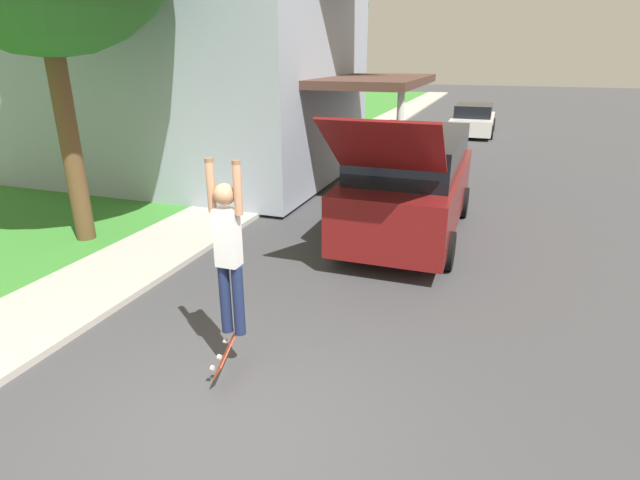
% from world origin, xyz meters
% --- Properties ---
extents(ground_plane, '(120.00, 120.00, 0.00)m').
position_xyz_m(ground_plane, '(0.00, 0.00, 0.00)').
color(ground_plane, '#3D3D3F').
extents(lawn, '(10.00, 80.00, 0.08)m').
position_xyz_m(lawn, '(-8.00, 6.00, 0.04)').
color(lawn, '#387F2D').
rests_on(lawn, ground_plane).
extents(sidewalk, '(1.80, 80.00, 0.10)m').
position_xyz_m(sidewalk, '(-3.60, 6.00, 0.05)').
color(sidewalk, '#ADA89E').
rests_on(sidewalk, ground_plane).
extents(house, '(13.32, 7.83, 8.04)m').
position_xyz_m(house, '(-7.31, 9.72, 4.25)').
color(house, '#99A3B2').
rests_on(house, lawn).
extents(lawn_tree_far, '(4.40, 4.40, 7.30)m').
position_xyz_m(lawn_tree_far, '(-4.74, 14.82, 5.16)').
color(lawn_tree_far, brown).
rests_on(lawn_tree_far, lawn).
extents(suv_parked, '(2.17, 5.84, 2.74)m').
position_xyz_m(suv_parked, '(0.72, 6.30, 1.11)').
color(suv_parked, maroon).
rests_on(suv_parked, ground_plane).
extents(car_down_street, '(1.94, 4.45, 1.36)m').
position_xyz_m(car_down_street, '(1.07, 20.99, 0.64)').
color(car_down_street, silver).
rests_on(car_down_street, ground_plane).
extents(skateboarder, '(0.41, 0.24, 2.05)m').
position_xyz_m(skateboarder, '(-0.35, 0.83, 1.56)').
color(skateboarder, '#192347').
rests_on(skateboarder, ground_plane).
extents(skateboard, '(0.31, 0.74, 0.32)m').
position_xyz_m(skateboard, '(-0.35, 0.64, 0.36)').
color(skateboard, '#B73D23').
rests_on(skateboard, ground_plane).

